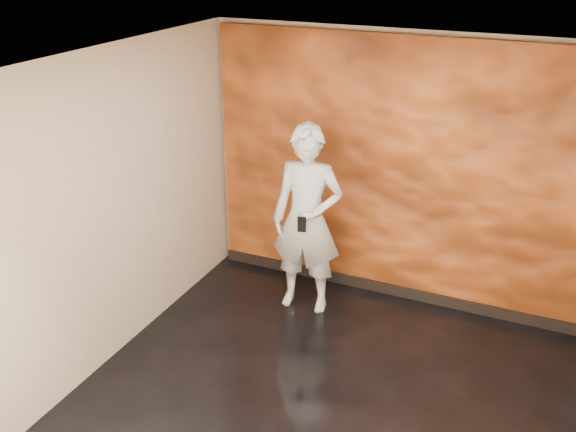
# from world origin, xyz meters

# --- Properties ---
(room) EXTENTS (4.02, 4.02, 2.81)m
(room) POSITION_xyz_m (0.00, 0.00, 1.40)
(room) COLOR black
(room) RESTS_ON ground
(feature_wall) EXTENTS (3.90, 0.06, 2.75)m
(feature_wall) POSITION_xyz_m (0.00, 1.96, 1.38)
(feature_wall) COLOR orange
(feature_wall) RESTS_ON ground
(baseboard) EXTENTS (3.90, 0.04, 0.12)m
(baseboard) POSITION_xyz_m (0.00, 1.92, 0.06)
(baseboard) COLOR black
(baseboard) RESTS_ON ground
(man) EXTENTS (0.76, 0.55, 1.96)m
(man) POSITION_xyz_m (-0.70, 1.36, 0.98)
(man) COLOR #ACB2BC
(man) RESTS_ON ground
(phone) EXTENTS (0.09, 0.03, 0.16)m
(phone) POSITION_xyz_m (-0.66, 1.11, 1.05)
(phone) COLOR black
(phone) RESTS_ON man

